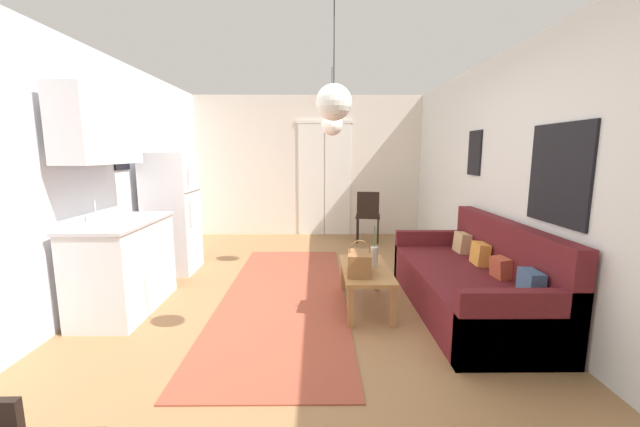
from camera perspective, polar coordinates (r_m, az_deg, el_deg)
ground_plane at (r=3.85m, az=-2.94°, el=-15.69°), size 4.85×7.98×0.10m
wall_back at (r=7.23m, az=-1.70°, el=7.09°), size 4.45×0.13×2.63m
wall_right at (r=4.04m, az=29.55°, el=4.39°), size 0.12×7.58×2.63m
wall_left at (r=4.21m, az=-34.33°, el=4.12°), size 0.12×7.58×2.63m
area_rug at (r=4.28m, az=-5.39°, el=-12.26°), size 1.33×3.68×0.01m
couch at (r=4.10m, az=22.26°, el=-9.85°), size 0.93×2.18×0.91m
coffee_table at (r=3.90m, az=6.95°, el=-8.98°), size 0.47×1.01×0.41m
bamboo_vase at (r=3.91m, az=8.22°, el=-6.48°), size 0.08×0.08×0.42m
handbag at (r=3.65m, az=6.02°, el=-7.48°), size 0.26×0.34×0.34m
refrigerator at (r=5.31m, az=-21.53°, el=0.07°), size 0.60×0.64×1.57m
kitchen_counter at (r=4.19m, az=-28.39°, el=-2.15°), size 0.61×1.17×2.15m
accent_chair at (r=6.63m, az=7.29°, el=-0.03°), size 0.48×0.46×0.91m
pendant_lamp_near at (r=2.81m, az=2.10°, el=16.52°), size 0.26×0.26×0.83m
pendant_lamp_far at (r=4.93m, az=1.80°, el=13.34°), size 0.28×0.28×0.84m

